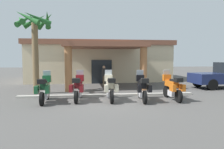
{
  "coord_description": "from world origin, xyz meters",
  "views": [
    {
      "loc": [
        -1.23,
        -10.92,
        2.32
      ],
      "look_at": [
        0.36,
        2.79,
        1.2
      ],
      "focal_mm": 33.76,
      "sensor_mm": 36.0,
      "label": 1
    }
  ],
  "objects_px": {
    "motorcycle_orange": "(172,87)",
    "pedestrian": "(104,74)",
    "motorcycle_green": "(44,89)",
    "motorcycle_maroon": "(78,88)",
    "motel_building": "(99,61)",
    "motorcycle_cream": "(110,88)",
    "palm_tree_roadside": "(35,32)",
    "motorcycle_black": "(142,88)"
  },
  "relations": [
    {
      "from": "motel_building",
      "to": "pedestrian",
      "type": "bearing_deg",
      "value": -89.84
    },
    {
      "from": "motel_building",
      "to": "motorcycle_orange",
      "type": "relative_size",
      "value": 6.33
    },
    {
      "from": "palm_tree_roadside",
      "to": "pedestrian",
      "type": "bearing_deg",
      "value": 32.18
    },
    {
      "from": "motorcycle_orange",
      "to": "palm_tree_roadside",
      "type": "distance_m",
      "value": 9.01
    },
    {
      "from": "motel_building",
      "to": "motorcycle_black",
      "type": "bearing_deg",
      "value": -82.37
    },
    {
      "from": "pedestrian",
      "to": "motorcycle_green",
      "type": "bearing_deg",
      "value": 49.0
    },
    {
      "from": "motorcycle_maroon",
      "to": "pedestrian",
      "type": "relative_size",
      "value": 1.33
    },
    {
      "from": "motorcycle_maroon",
      "to": "palm_tree_roadside",
      "type": "xyz_separation_m",
      "value": [
        -2.78,
        2.56,
        3.22
      ]
    },
    {
      "from": "motorcycle_cream",
      "to": "motorcycle_green",
      "type": "bearing_deg",
      "value": 90.88
    },
    {
      "from": "motorcycle_orange",
      "to": "motorcycle_green",
      "type": "bearing_deg",
      "value": 86.67
    },
    {
      "from": "motorcycle_maroon",
      "to": "motorcycle_cream",
      "type": "bearing_deg",
      "value": -90.28
    },
    {
      "from": "motorcycle_green",
      "to": "pedestrian",
      "type": "xyz_separation_m",
      "value": [
        3.51,
        5.68,
        0.26
      ]
    },
    {
      "from": "motorcycle_black",
      "to": "motel_building",
      "type": "bearing_deg",
      "value": 13.91
    },
    {
      "from": "motorcycle_green",
      "to": "palm_tree_roadside",
      "type": "bearing_deg",
      "value": 19.86
    },
    {
      "from": "motorcycle_cream",
      "to": "motorcycle_black",
      "type": "relative_size",
      "value": 1.0
    },
    {
      "from": "motorcycle_black",
      "to": "motorcycle_green",
      "type": "bearing_deg",
      "value": 92.82
    },
    {
      "from": "motorcycle_orange",
      "to": "palm_tree_roadside",
      "type": "xyz_separation_m",
      "value": [
        -7.89,
        2.92,
        3.22
      ]
    },
    {
      "from": "motel_building",
      "to": "motorcycle_green",
      "type": "distance_m",
      "value": 11.56
    },
    {
      "from": "motorcycle_maroon",
      "to": "motorcycle_green",
      "type": "bearing_deg",
      "value": 103.08
    },
    {
      "from": "motorcycle_cream",
      "to": "motorcycle_black",
      "type": "height_order",
      "value": "same"
    },
    {
      "from": "motorcycle_green",
      "to": "motorcycle_orange",
      "type": "relative_size",
      "value": 1.0
    },
    {
      "from": "motorcycle_maroon",
      "to": "motorcycle_cream",
      "type": "relative_size",
      "value": 1.0
    },
    {
      "from": "motorcycle_maroon",
      "to": "motorcycle_black",
      "type": "bearing_deg",
      "value": -92.25
    },
    {
      "from": "motorcycle_cream",
      "to": "palm_tree_roadside",
      "type": "xyz_separation_m",
      "value": [
        -4.48,
        2.72,
        3.22
      ]
    },
    {
      "from": "motorcycle_black",
      "to": "palm_tree_roadside",
      "type": "bearing_deg",
      "value": 69.25
    },
    {
      "from": "pedestrian",
      "to": "motorcycle_cream",
      "type": "bearing_deg",
      "value": 79.7
    },
    {
      "from": "motorcycle_green",
      "to": "pedestrian",
      "type": "height_order",
      "value": "pedestrian"
    },
    {
      "from": "motel_building",
      "to": "motorcycle_green",
      "type": "xyz_separation_m",
      "value": [
        -3.39,
        -10.97,
        -1.3
      ]
    },
    {
      "from": "motorcycle_green",
      "to": "motorcycle_maroon",
      "type": "relative_size",
      "value": 1.0
    },
    {
      "from": "motorcycle_orange",
      "to": "pedestrian",
      "type": "bearing_deg",
      "value": 27.43
    },
    {
      "from": "motorcycle_cream",
      "to": "pedestrian",
      "type": "height_order",
      "value": "pedestrian"
    },
    {
      "from": "motel_building",
      "to": "motorcycle_maroon",
      "type": "xyz_separation_m",
      "value": [
        -1.68,
        -10.74,
        -1.3
      ]
    },
    {
      "from": "motorcycle_orange",
      "to": "pedestrian",
      "type": "height_order",
      "value": "pedestrian"
    },
    {
      "from": "motorcycle_green",
      "to": "motel_building",
      "type": "bearing_deg",
      "value": -18.32
    },
    {
      "from": "motorcycle_cream",
      "to": "motel_building",
      "type": "bearing_deg",
      "value": -0.26
    },
    {
      "from": "motorcycle_green",
      "to": "motorcycle_maroon",
      "type": "xyz_separation_m",
      "value": [
        1.7,
        0.24,
        0.0
      ]
    },
    {
      "from": "motel_building",
      "to": "pedestrian",
      "type": "relative_size",
      "value": 8.45
    },
    {
      "from": "motorcycle_maroon",
      "to": "palm_tree_roadside",
      "type": "distance_m",
      "value": 4.97
    },
    {
      "from": "palm_tree_roadside",
      "to": "motorcycle_black",
      "type": "bearing_deg",
      "value": -25.88
    },
    {
      "from": "motorcycle_cream",
      "to": "motorcycle_orange",
      "type": "xyz_separation_m",
      "value": [
        3.41,
        -0.2,
        0.0
      ]
    },
    {
      "from": "motel_building",
      "to": "motorcycle_cream",
      "type": "distance_m",
      "value": 10.98
    },
    {
      "from": "motel_building",
      "to": "palm_tree_roadside",
      "type": "bearing_deg",
      "value": -119.77
    }
  ]
}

